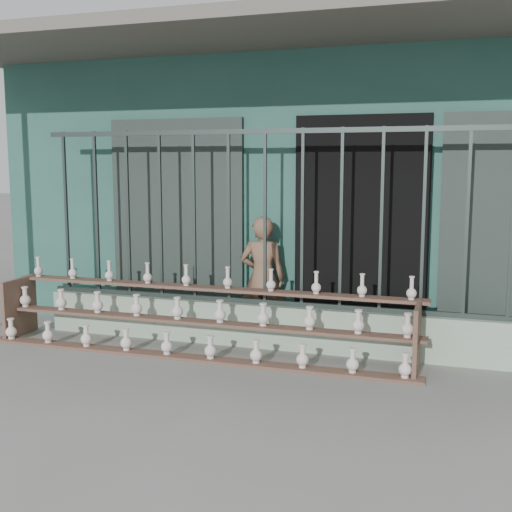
% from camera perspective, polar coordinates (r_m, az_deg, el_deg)
% --- Properties ---
extents(ground, '(60.00, 60.00, 0.00)m').
position_cam_1_polar(ground, '(5.62, -3.19, -11.56)').
color(ground, slate).
extents(workshop_building, '(7.40, 6.60, 3.21)m').
position_cam_1_polar(workshop_building, '(9.36, 6.13, 6.45)').
color(workshop_building, '#275349').
rests_on(workshop_building, ground).
extents(parapet_wall, '(5.00, 0.20, 0.45)m').
position_cam_1_polar(parapet_wall, '(6.73, 0.79, -6.20)').
color(parapet_wall, '#97AF96').
rests_on(parapet_wall, ground).
extents(security_fence, '(5.00, 0.04, 1.80)m').
position_cam_1_polar(security_fence, '(6.54, 0.81, 3.38)').
color(security_fence, '#283330').
rests_on(security_fence, parapet_wall).
extents(shelf_rack, '(4.50, 0.68, 0.85)m').
position_cam_1_polar(shelf_rack, '(6.51, -5.20, -5.52)').
color(shelf_rack, brown).
rests_on(shelf_rack, ground).
extents(elderly_woman, '(0.52, 0.37, 1.34)m').
position_cam_1_polar(elderly_woman, '(6.95, 0.58, -1.96)').
color(elderly_woman, brown).
rests_on(elderly_woman, ground).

